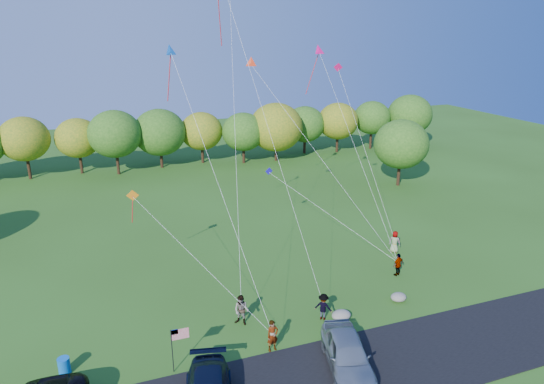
{
  "coord_description": "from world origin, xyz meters",
  "views": [
    {
      "loc": [
        -7.32,
        -21.91,
        16.87
      ],
      "look_at": [
        2.96,
        6.0,
        6.76
      ],
      "focal_mm": 32.0,
      "sensor_mm": 36.0,
      "label": 1
    }
  ],
  "objects_px": {
    "minivan_silver": "(347,354)",
    "flyer_a": "(273,336)",
    "flyer_e": "(395,242)",
    "flyer_c": "(323,307)",
    "trash_barrel": "(64,366)",
    "flyer_b": "(241,310)",
    "flyer_d": "(398,265)"
  },
  "relations": [
    {
      "from": "flyer_b",
      "to": "flyer_c",
      "type": "xyz_separation_m",
      "value": [
        4.81,
        -1.18,
        -0.11
      ]
    },
    {
      "from": "minivan_silver",
      "to": "flyer_a",
      "type": "relative_size",
      "value": 2.83
    },
    {
      "from": "flyer_a",
      "to": "trash_barrel",
      "type": "relative_size",
      "value": 2.04
    },
    {
      "from": "flyer_e",
      "to": "trash_barrel",
      "type": "distance_m",
      "value": 24.82
    },
    {
      "from": "minivan_silver",
      "to": "trash_barrel",
      "type": "distance_m",
      "value": 14.56
    },
    {
      "from": "flyer_a",
      "to": "flyer_c",
      "type": "relative_size",
      "value": 1.09
    },
    {
      "from": "trash_barrel",
      "to": "flyer_b",
      "type": "bearing_deg",
      "value": 6.04
    },
    {
      "from": "flyer_e",
      "to": "trash_barrel",
      "type": "bearing_deg",
      "value": 57.68
    },
    {
      "from": "flyer_c",
      "to": "trash_barrel",
      "type": "xyz_separation_m",
      "value": [
        -14.62,
        0.15,
        -0.4
      ]
    },
    {
      "from": "trash_barrel",
      "to": "minivan_silver",
      "type": "bearing_deg",
      "value": -19.02
    },
    {
      "from": "flyer_c",
      "to": "trash_barrel",
      "type": "distance_m",
      "value": 14.63
    },
    {
      "from": "flyer_d",
      "to": "trash_barrel",
      "type": "height_order",
      "value": "flyer_d"
    },
    {
      "from": "minivan_silver",
      "to": "flyer_a",
      "type": "xyz_separation_m",
      "value": [
        -3.06,
        2.83,
        -0.03
      ]
    },
    {
      "from": "minivan_silver",
      "to": "flyer_c",
      "type": "height_order",
      "value": "minivan_silver"
    },
    {
      "from": "flyer_a",
      "to": "trash_barrel",
      "type": "bearing_deg",
      "value": 161.61
    },
    {
      "from": "flyer_c",
      "to": "flyer_e",
      "type": "xyz_separation_m",
      "value": [
        9.38,
        6.47,
        0.03
      ]
    },
    {
      "from": "minivan_silver",
      "to": "flyer_c",
      "type": "relative_size",
      "value": 3.09
    },
    {
      "from": "flyer_a",
      "to": "flyer_e",
      "type": "height_order",
      "value": "flyer_a"
    },
    {
      "from": "flyer_b",
      "to": "trash_barrel",
      "type": "xyz_separation_m",
      "value": [
        -9.8,
        -1.04,
        -0.5
      ]
    },
    {
      "from": "flyer_e",
      "to": "flyer_c",
      "type": "bearing_deg",
      "value": 77.53
    },
    {
      "from": "minivan_silver",
      "to": "flyer_a",
      "type": "height_order",
      "value": "flyer_a"
    },
    {
      "from": "flyer_c",
      "to": "flyer_d",
      "type": "relative_size",
      "value": 1.0
    },
    {
      "from": "flyer_a",
      "to": "trash_barrel",
      "type": "height_order",
      "value": "flyer_a"
    },
    {
      "from": "flyer_d",
      "to": "flyer_e",
      "type": "bearing_deg",
      "value": -137.41
    },
    {
      "from": "flyer_a",
      "to": "flyer_e",
      "type": "xyz_separation_m",
      "value": [
        13.31,
        8.24,
        -0.04
      ]
    },
    {
      "from": "flyer_c",
      "to": "flyer_d",
      "type": "xyz_separation_m",
      "value": [
        7.44,
        3.13,
        0.0
      ]
    },
    {
      "from": "flyer_b",
      "to": "flyer_d",
      "type": "height_order",
      "value": "flyer_b"
    },
    {
      "from": "minivan_silver",
      "to": "flyer_d",
      "type": "distance_m",
      "value": 11.35
    },
    {
      "from": "flyer_e",
      "to": "flyer_d",
      "type": "bearing_deg",
      "value": 102.82
    },
    {
      "from": "flyer_a",
      "to": "flyer_e",
      "type": "bearing_deg",
      "value": 23.52
    },
    {
      "from": "flyer_e",
      "to": "minivan_silver",
      "type": "bearing_deg",
      "value": 90.13
    },
    {
      "from": "flyer_b",
      "to": "flyer_c",
      "type": "distance_m",
      "value": 4.96
    }
  ]
}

